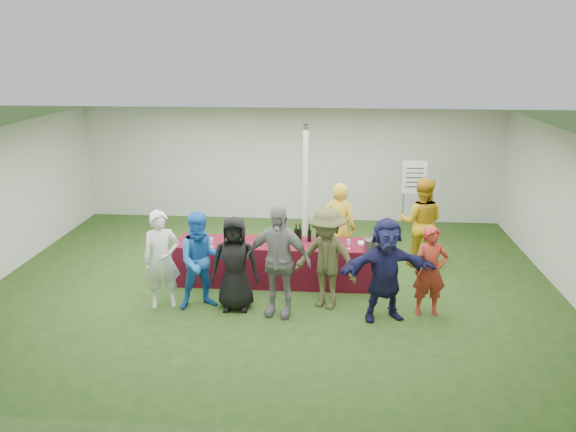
# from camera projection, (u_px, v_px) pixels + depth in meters

# --- Properties ---
(ground) EXTENTS (60.00, 60.00, 0.00)m
(ground) POSITION_uv_depth(u_px,v_px,m) (274.00, 284.00, 10.08)
(ground) COLOR #284719
(ground) RESTS_ON ground
(tent) EXTENTS (10.00, 10.00, 10.00)m
(tent) POSITION_uv_depth(u_px,v_px,m) (305.00, 195.00, 10.79)
(tent) COLOR white
(tent) RESTS_ON ground
(serving_table) EXTENTS (3.60, 0.80, 0.75)m
(serving_table) POSITION_uv_depth(u_px,v_px,m) (277.00, 262.00, 10.06)
(serving_table) COLOR #55111F
(serving_table) RESTS_ON ground
(wine_bottles) EXTENTS (0.56, 0.11, 0.32)m
(wine_bottles) POSITION_uv_depth(u_px,v_px,m) (309.00, 235.00, 9.99)
(wine_bottles) COLOR black
(wine_bottles) RESTS_ON serving_table
(wine_glasses) EXTENTS (2.72, 0.16, 0.16)m
(wine_glasses) POSITION_uv_depth(u_px,v_px,m) (248.00, 241.00, 9.72)
(wine_glasses) COLOR silver
(wine_glasses) RESTS_ON serving_table
(water_bottle) EXTENTS (0.07, 0.07, 0.23)m
(water_bottle) POSITION_uv_depth(u_px,v_px,m) (276.00, 236.00, 10.00)
(water_bottle) COLOR silver
(water_bottle) RESTS_ON serving_table
(bar_towel) EXTENTS (0.25, 0.18, 0.03)m
(bar_towel) POSITION_uv_depth(u_px,v_px,m) (365.00, 243.00, 9.87)
(bar_towel) COLOR white
(bar_towel) RESTS_ON serving_table
(dump_bucket) EXTENTS (0.25, 0.25, 0.18)m
(dump_bucket) POSITION_uv_depth(u_px,v_px,m) (371.00, 245.00, 9.59)
(dump_bucket) COLOR slate
(dump_bucket) RESTS_ON serving_table
(wine_list_sign) EXTENTS (0.50, 0.03, 1.80)m
(wine_list_sign) POSITION_uv_depth(u_px,v_px,m) (414.00, 184.00, 11.81)
(wine_list_sign) COLOR slate
(wine_list_sign) RESTS_ON ground
(staff_pourer) EXTENTS (0.71, 0.57, 1.71)m
(staff_pourer) POSITION_uv_depth(u_px,v_px,m) (339.00, 227.00, 10.45)
(staff_pourer) COLOR gold
(staff_pourer) RESTS_ON ground
(staff_back) EXTENTS (0.95, 0.80, 1.73)m
(staff_back) POSITION_uv_depth(u_px,v_px,m) (421.00, 222.00, 10.71)
(staff_back) COLOR #BF9013
(staff_back) RESTS_ON ground
(customer_0) EXTENTS (0.69, 0.57, 1.62)m
(customer_0) POSITION_uv_depth(u_px,v_px,m) (162.00, 259.00, 9.01)
(customer_0) COLOR silver
(customer_0) RESTS_ON ground
(customer_1) EXTENTS (0.95, 0.85, 1.61)m
(customer_1) POSITION_uv_depth(u_px,v_px,m) (202.00, 261.00, 8.97)
(customer_1) COLOR blue
(customer_1) RESTS_ON ground
(customer_2) EXTENTS (0.79, 0.54, 1.55)m
(customer_2) POSITION_uv_depth(u_px,v_px,m) (235.00, 263.00, 8.92)
(customer_2) COLOR black
(customer_2) RESTS_ON ground
(customer_3) EXTENTS (1.12, 0.64, 1.79)m
(customer_3) POSITION_uv_depth(u_px,v_px,m) (278.00, 261.00, 8.71)
(customer_3) COLOR slate
(customer_3) RESTS_ON ground
(customer_4) EXTENTS (1.24, 1.02, 1.67)m
(customer_4) POSITION_uv_depth(u_px,v_px,m) (326.00, 259.00, 8.97)
(customer_4) COLOR #474827
(customer_4) RESTS_ON ground
(customer_5) EXTENTS (1.59, 0.83, 1.63)m
(customer_5) POSITION_uv_depth(u_px,v_px,m) (385.00, 269.00, 8.58)
(customer_5) COLOR #181942
(customer_5) RESTS_ON ground
(customer_6) EXTENTS (0.56, 0.40, 1.45)m
(customer_6) POSITION_uv_depth(u_px,v_px,m) (430.00, 271.00, 8.75)
(customer_6) COLOR maroon
(customer_6) RESTS_ON ground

